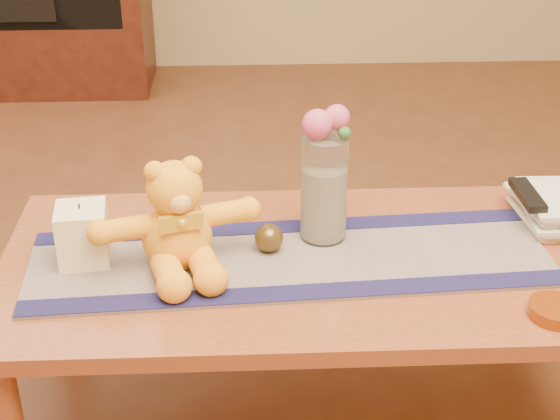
{
  "coord_description": "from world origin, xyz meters",
  "views": [
    {
      "loc": [
        -0.12,
        -1.65,
        1.47
      ],
      "look_at": [
        -0.05,
        0.0,
        0.58
      ],
      "focal_mm": 53.48,
      "sensor_mm": 36.0,
      "label": 1
    }
  ],
  "objects_px": {
    "bronze_ball": "(269,238)",
    "book_bottom": "(522,219)",
    "teddy_bear": "(176,215)",
    "tv_remote": "(527,195)",
    "pillar_candle": "(83,234)",
    "amber_dish": "(556,311)",
    "glass_vase": "(324,188)"
  },
  "relations": [
    {
      "from": "pillar_candle",
      "to": "book_bottom",
      "type": "height_order",
      "value": "pillar_candle"
    },
    {
      "from": "glass_vase",
      "to": "book_bottom",
      "type": "xyz_separation_m",
      "value": [
        0.5,
        0.06,
        -0.13
      ]
    },
    {
      "from": "pillar_candle",
      "to": "tv_remote",
      "type": "xyz_separation_m",
      "value": [
        1.06,
        0.13,
        0.01
      ]
    },
    {
      "from": "tv_remote",
      "to": "amber_dish",
      "type": "xyz_separation_m",
      "value": [
        -0.05,
        -0.39,
        -0.07
      ]
    },
    {
      "from": "teddy_bear",
      "to": "book_bottom",
      "type": "bearing_deg",
      "value": -5.48
    },
    {
      "from": "bronze_ball",
      "to": "book_bottom",
      "type": "distance_m",
      "value": 0.65
    },
    {
      "from": "bronze_ball",
      "to": "book_bottom",
      "type": "bearing_deg",
      "value": 10.42
    },
    {
      "from": "pillar_candle",
      "to": "book_bottom",
      "type": "relative_size",
      "value": 0.6
    },
    {
      "from": "teddy_bear",
      "to": "amber_dish",
      "type": "bearing_deg",
      "value": -32.68
    },
    {
      "from": "pillar_candle",
      "to": "bronze_ball",
      "type": "bearing_deg",
      "value": 3.04
    },
    {
      "from": "book_bottom",
      "to": "tv_remote",
      "type": "bearing_deg",
      "value": -93.0
    },
    {
      "from": "glass_vase",
      "to": "bronze_ball",
      "type": "bearing_deg",
      "value": -155.02
    },
    {
      "from": "book_bottom",
      "to": "amber_dish",
      "type": "distance_m",
      "value": 0.4
    },
    {
      "from": "pillar_candle",
      "to": "tv_remote",
      "type": "bearing_deg",
      "value": 6.97
    },
    {
      "from": "bronze_ball",
      "to": "teddy_bear",
      "type": "bearing_deg",
      "value": -168.49
    },
    {
      "from": "book_bottom",
      "to": "tv_remote",
      "type": "relative_size",
      "value": 1.39
    },
    {
      "from": "book_bottom",
      "to": "tv_remote",
      "type": "distance_m",
      "value": 0.08
    },
    {
      "from": "pillar_candle",
      "to": "amber_dish",
      "type": "xyz_separation_m",
      "value": [
        1.01,
        -0.26,
        -0.06
      ]
    },
    {
      "from": "bronze_ball",
      "to": "amber_dish",
      "type": "height_order",
      "value": "bronze_ball"
    },
    {
      "from": "bronze_ball",
      "to": "book_bottom",
      "type": "relative_size",
      "value": 0.3
    },
    {
      "from": "teddy_bear",
      "to": "bronze_ball",
      "type": "xyz_separation_m",
      "value": [
        0.21,
        0.04,
        -0.09
      ]
    },
    {
      "from": "glass_vase",
      "to": "bronze_ball",
      "type": "relative_size",
      "value": 3.86
    },
    {
      "from": "pillar_candle",
      "to": "glass_vase",
      "type": "bearing_deg",
      "value": 8.6
    },
    {
      "from": "pillar_candle",
      "to": "tv_remote",
      "type": "distance_m",
      "value": 1.07
    },
    {
      "from": "glass_vase",
      "to": "bronze_ball",
      "type": "xyz_separation_m",
      "value": [
        -0.13,
        -0.06,
        -0.1
      ]
    },
    {
      "from": "teddy_bear",
      "to": "book_bottom",
      "type": "distance_m",
      "value": 0.87
    },
    {
      "from": "bronze_ball",
      "to": "tv_remote",
      "type": "xyz_separation_m",
      "value": [
        0.64,
        0.11,
        0.04
      ]
    },
    {
      "from": "pillar_candle",
      "to": "amber_dish",
      "type": "distance_m",
      "value": 1.04
    },
    {
      "from": "teddy_bear",
      "to": "glass_vase",
      "type": "bearing_deg",
      "value": 0.82
    },
    {
      "from": "book_bottom",
      "to": "teddy_bear",
      "type": "bearing_deg",
      "value": -174.11
    },
    {
      "from": "book_bottom",
      "to": "amber_dish",
      "type": "height_order",
      "value": "amber_dish"
    },
    {
      "from": "tv_remote",
      "to": "glass_vase",
      "type": "bearing_deg",
      "value": -176.64
    }
  ]
}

